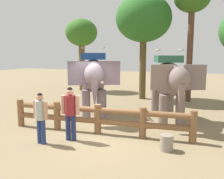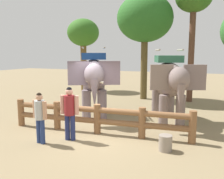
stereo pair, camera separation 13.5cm
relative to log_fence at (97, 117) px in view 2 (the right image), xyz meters
The scene contains 10 objects.
ground_plane 0.66m from the log_fence, 90.00° to the right, with size 60.00×60.00×0.00m, color #857251.
log_fence is the anchor object (origin of this frame).
elephant_near_left 2.84m from the log_fence, 119.99° to the left, with size 2.90×3.64×3.11m.
elephant_center 3.44m from the log_fence, 51.98° to the left, with size 2.64×3.55×2.99m.
tourist_woman_in_black 1.16m from the log_fence, 118.21° to the right, with size 0.61×0.40×1.76m.
tourist_man_in_blue 2.00m from the log_fence, 127.58° to the right, with size 0.57×0.36×1.62m.
tree_far_left 11.10m from the log_fence, 122.56° to the left, with size 2.39×2.39×5.40m.
tree_back_center 9.30m from the log_fence, 72.42° to the left, with size 2.05×2.05×6.85m.
tree_far_right 8.35m from the log_fence, 93.11° to the left, with size 3.37×3.37×6.36m.
feed_bucket 2.63m from the log_fence, 13.55° to the right, with size 0.39×0.39×0.47m.
Camera 2 is at (3.81, -7.17, 2.81)m, focal length 38.99 mm.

